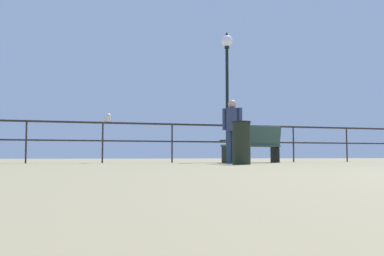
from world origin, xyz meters
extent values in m
cube|color=#2C2620|center=(0.00, 9.95, 1.08)|extent=(19.18, 0.05, 0.05)
cube|color=#2C2620|center=(0.00, 9.95, 0.59)|extent=(19.18, 0.04, 0.04)
cylinder|color=#2C2620|center=(-5.75, 9.95, 0.54)|extent=(0.04, 0.04, 1.08)
cylinder|color=#2C2620|center=(-3.84, 9.95, 0.54)|extent=(0.04, 0.04, 1.08)
cylinder|color=#2C2620|center=(-1.92, 9.95, 0.54)|extent=(0.04, 0.04, 1.08)
cylinder|color=#2C2620|center=(0.00, 9.95, 0.54)|extent=(0.04, 0.04, 1.08)
cylinder|color=#2C2620|center=(1.92, 9.95, 0.54)|extent=(0.04, 0.04, 1.08)
cylinder|color=#2C2620|center=(3.84, 9.95, 0.54)|extent=(0.04, 0.04, 1.08)
cube|color=#304A41|center=(0.12, 9.12, 0.47)|extent=(1.67, 0.61, 0.05)
cube|color=#304A41|center=(0.13, 8.91, 0.74)|extent=(1.64, 0.30, 0.54)
cube|color=black|center=(0.89, 9.19, 0.23)|extent=(0.08, 0.41, 0.47)
cube|color=black|center=(0.87, 9.37, 0.61)|extent=(0.07, 0.32, 0.04)
cube|color=black|center=(-0.66, 9.04, 0.23)|extent=(0.08, 0.41, 0.47)
cube|color=black|center=(-0.68, 9.22, 0.61)|extent=(0.07, 0.32, 0.04)
cylinder|color=black|center=(-0.12, 10.29, 0.11)|extent=(0.22, 0.22, 0.22)
cylinder|color=black|center=(-0.12, 10.29, 1.85)|extent=(0.09, 0.09, 3.25)
cylinder|color=black|center=(-0.12, 10.29, 3.50)|extent=(0.15, 0.15, 0.06)
sphere|color=white|center=(-0.12, 10.29, 3.71)|extent=(0.35, 0.35, 0.35)
cone|color=black|center=(-0.12, 10.29, 3.94)|extent=(0.11, 0.11, 0.10)
cylinder|color=navy|center=(-0.77, 8.07, 0.40)|extent=(0.14, 0.14, 0.80)
cylinder|color=navy|center=(-0.89, 8.16, 0.40)|extent=(0.14, 0.14, 0.80)
cylinder|color=#313B59|center=(-0.83, 8.12, 1.08)|extent=(0.30, 0.30, 0.57)
cylinder|color=#313B59|center=(-0.67, 8.00, 1.10)|extent=(0.10, 0.10, 0.54)
cylinder|color=#313B59|center=(-0.99, 8.24, 1.10)|extent=(0.10, 0.10, 0.54)
sphere|color=tan|center=(-0.83, 8.12, 1.47)|extent=(0.21, 0.21, 0.21)
ellipsoid|color=silver|center=(-3.72, 9.95, 1.19)|extent=(0.22, 0.32, 0.16)
ellipsoid|color=gray|center=(-3.72, 9.95, 1.21)|extent=(0.17, 0.29, 0.06)
sphere|color=silver|center=(-3.70, 9.82, 1.26)|extent=(0.13, 0.13, 0.13)
cone|color=gold|center=(-3.69, 9.73, 1.26)|extent=(0.06, 0.06, 0.05)
cube|color=gray|center=(-3.75, 10.11, 1.19)|extent=(0.09, 0.11, 0.02)
cylinder|color=black|center=(-1.11, 6.88, 0.45)|extent=(0.39, 0.39, 0.89)
cylinder|color=black|center=(-1.11, 6.88, 0.91)|extent=(0.41, 0.41, 0.04)
camera|label=1|loc=(-4.64, -1.40, 0.18)|focal=38.78mm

